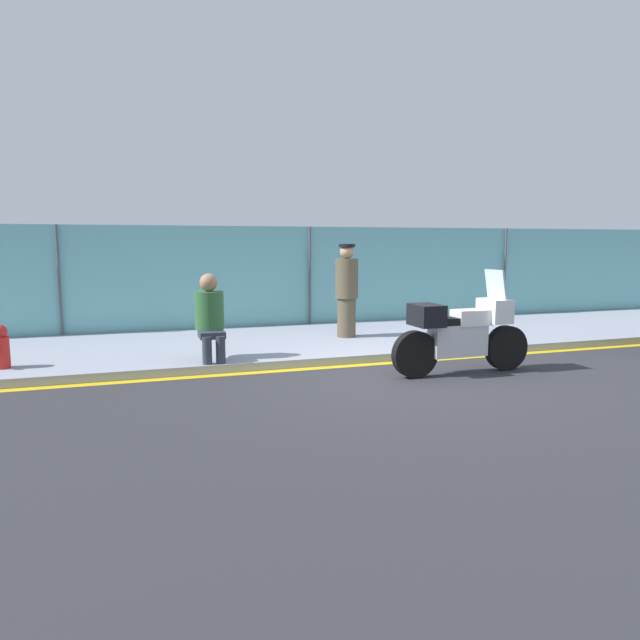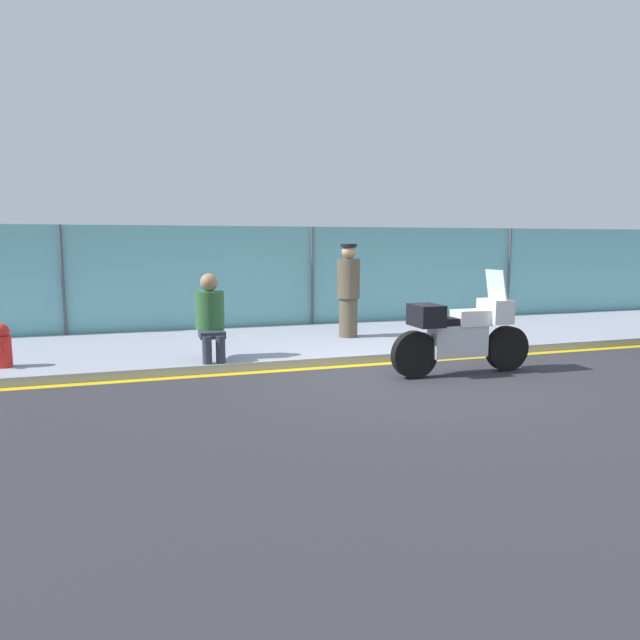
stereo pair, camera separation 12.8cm
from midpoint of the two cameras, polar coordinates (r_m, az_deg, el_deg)
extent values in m
plane|color=#2D2D33|center=(8.12, 8.02, -5.55)|extent=(120.00, 120.00, 0.00)
cube|color=#8E93A3|center=(10.57, 1.49, -2.03)|extent=(36.22, 3.57, 0.13)
cube|color=gold|center=(8.87, 5.59, -4.36)|extent=(36.22, 0.18, 0.01)
cube|color=#6BB2B7|center=(12.22, -1.46, 4.17)|extent=(34.41, 0.08, 2.19)
cylinder|color=#4C4C51|center=(11.68, -24.90, 3.29)|extent=(0.05, 0.05, 2.19)
cylinder|color=#4C4C51|center=(12.13, -1.33, 4.14)|extent=(0.05, 0.05, 2.19)
cylinder|color=#4C4C51|center=(14.32, 17.74, 4.33)|extent=(0.05, 0.05, 2.19)
cylinder|color=black|center=(8.77, 17.71, -2.67)|extent=(0.66, 0.15, 0.66)
cylinder|color=black|center=(7.97, 9.01, -3.41)|extent=(0.66, 0.15, 0.66)
cube|color=silver|center=(8.27, 13.17, -1.97)|extent=(0.83, 0.29, 0.45)
cube|color=white|center=(8.34, 14.46, 0.27)|extent=(0.52, 0.32, 0.22)
cube|color=black|center=(8.19, 12.69, -0.10)|extent=(0.60, 0.29, 0.10)
cube|color=white|center=(8.55, 16.66, 0.91)|extent=(0.33, 0.48, 0.34)
cube|color=silver|center=(8.52, 16.76, 3.44)|extent=(0.11, 0.42, 0.42)
cube|color=black|center=(7.96, 10.14, 0.48)|extent=(0.37, 0.51, 0.30)
cylinder|color=brown|center=(10.51, 2.32, 0.25)|extent=(0.34, 0.34, 0.72)
cylinder|color=brown|center=(10.44, 2.34, 4.17)|extent=(0.41, 0.41, 0.72)
sphere|color=tan|center=(10.43, 2.35, 6.85)|extent=(0.26, 0.26, 0.26)
cylinder|color=black|center=(10.42, 2.36, 7.45)|extent=(0.30, 0.30, 0.06)
cylinder|color=#2D3342|center=(8.32, -11.66, -3.01)|extent=(0.14, 0.14, 0.40)
cylinder|color=#2D3342|center=(8.35, -10.34, -2.94)|extent=(0.14, 0.14, 0.40)
cube|color=#2D3342|center=(8.50, -11.21, -1.42)|extent=(0.36, 0.40, 0.10)
cylinder|color=#2D6033|center=(8.65, -11.43, 0.96)|extent=(0.43, 0.43, 0.56)
sphere|color=#A37556|center=(8.61, -11.50, 3.70)|extent=(0.27, 0.27, 0.27)
cylinder|color=red|center=(9.08, -29.69, -2.85)|extent=(0.24, 0.24, 0.44)
camera|label=1|loc=(0.06, -90.44, -0.06)|focal=32.00mm
camera|label=2|loc=(0.06, 89.56, 0.06)|focal=32.00mm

